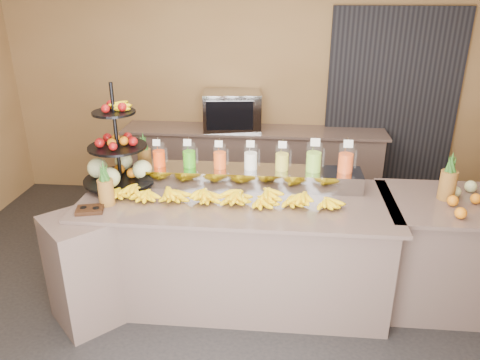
# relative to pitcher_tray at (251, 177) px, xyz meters

# --- Properties ---
(ground) EXTENTS (6.00, 6.00, 0.00)m
(ground) POSITION_rel_pitcher_tray_xyz_m (-0.09, -0.58, -1.01)
(ground) COLOR black
(ground) RESTS_ON ground
(room_envelope) EXTENTS (6.04, 5.02, 2.82)m
(room_envelope) POSITION_rel_pitcher_tray_xyz_m (0.10, 0.21, 0.87)
(room_envelope) COLOR olive
(room_envelope) RESTS_ON ground
(buffet_counter) EXTENTS (2.75, 1.25, 0.93)m
(buffet_counter) POSITION_rel_pitcher_tray_xyz_m (-0.20, -0.32, -0.54)
(buffet_counter) COLOR gray
(buffet_counter) RESTS_ON ground
(right_counter) EXTENTS (1.08, 0.88, 0.93)m
(right_counter) POSITION_rel_pitcher_tray_xyz_m (1.61, -0.18, -0.54)
(right_counter) COLOR gray
(right_counter) RESTS_ON ground
(back_ledge) EXTENTS (3.10, 0.55, 0.93)m
(back_ledge) POSITION_rel_pitcher_tray_xyz_m (-0.09, 1.67, -0.54)
(back_ledge) COLOR gray
(back_ledge) RESTS_ON ground
(pitcher_tray) EXTENTS (1.85, 0.30, 0.15)m
(pitcher_tray) POSITION_rel_pitcher_tray_xyz_m (0.00, 0.00, 0.00)
(pitcher_tray) COLOR gray
(pitcher_tray) RESTS_ON buffet_counter
(juice_pitcher_orange_a) EXTENTS (0.11, 0.11, 0.26)m
(juice_pitcher_orange_a) POSITION_rel_pitcher_tray_xyz_m (-0.78, -0.00, 0.16)
(juice_pitcher_orange_a) COLOR silver
(juice_pitcher_orange_a) RESTS_ON pitcher_tray
(juice_pitcher_green) EXTENTS (0.11, 0.12, 0.27)m
(juice_pitcher_green) POSITION_rel_pitcher_tray_xyz_m (-0.52, -0.00, 0.17)
(juice_pitcher_green) COLOR silver
(juice_pitcher_green) RESTS_ON pitcher_tray
(juice_pitcher_orange_b) EXTENTS (0.11, 0.11, 0.27)m
(juice_pitcher_orange_b) POSITION_rel_pitcher_tray_xyz_m (-0.26, -0.00, 0.16)
(juice_pitcher_orange_b) COLOR silver
(juice_pitcher_orange_b) RESTS_ON pitcher_tray
(juice_pitcher_milk) EXTENTS (0.11, 0.12, 0.28)m
(juice_pitcher_milk) POSITION_rel_pitcher_tray_xyz_m (-0.00, -0.00, 0.17)
(juice_pitcher_milk) COLOR silver
(juice_pitcher_milk) RESTS_ON pitcher_tray
(juice_pitcher_lemon) EXTENTS (0.11, 0.12, 0.28)m
(juice_pitcher_lemon) POSITION_rel_pitcher_tray_xyz_m (0.26, -0.00, 0.17)
(juice_pitcher_lemon) COLOR silver
(juice_pitcher_lemon) RESTS_ON pitcher_tray
(juice_pitcher_lime) EXTENTS (0.13, 0.13, 0.31)m
(juice_pitcher_lime) POSITION_rel_pitcher_tray_xyz_m (0.52, -0.00, 0.18)
(juice_pitcher_lime) COLOR silver
(juice_pitcher_lime) RESTS_ON pitcher_tray
(juice_pitcher_orange_c) EXTENTS (0.13, 0.13, 0.31)m
(juice_pitcher_orange_c) POSITION_rel_pitcher_tray_xyz_m (0.78, -0.00, 0.18)
(juice_pitcher_orange_c) COLOR silver
(juice_pitcher_orange_c) RESTS_ON pitcher_tray
(banana_heap) EXTENTS (1.90, 0.17, 0.16)m
(banana_heap) POSITION_rel_pitcher_tray_xyz_m (-0.22, -0.34, -0.00)
(banana_heap) COLOR yellow
(banana_heap) RESTS_ON buffet_counter
(fruit_stand) EXTENTS (0.77, 0.77, 0.87)m
(fruit_stand) POSITION_rel_pitcher_tray_xyz_m (-1.06, -0.09, 0.15)
(fruit_stand) COLOR black
(fruit_stand) RESTS_ON buffet_counter
(condiment_caddy) EXTENTS (0.23, 0.19, 0.03)m
(condiment_caddy) POSITION_rel_pitcher_tray_xyz_m (-1.17, -0.61, -0.06)
(condiment_caddy) COLOR black
(condiment_caddy) RESTS_ON buffet_counter
(pineapple_left_a) EXTENTS (0.12, 0.12, 0.37)m
(pineapple_left_a) POSITION_rel_pitcher_tray_xyz_m (-1.08, -0.48, 0.06)
(pineapple_left_a) COLOR brown
(pineapple_left_a) RESTS_ON buffet_counter
(pineapple_left_b) EXTENTS (0.12, 0.12, 0.38)m
(pineapple_left_b) POSITION_rel_pitcher_tray_xyz_m (-0.97, 0.21, 0.07)
(pineapple_left_b) COLOR brown
(pineapple_left_b) RESTS_ON buffet_counter
(right_fruit_pile) EXTENTS (0.45, 0.43, 0.24)m
(right_fruit_pile) POSITION_rel_pitcher_tray_xyz_m (1.71, -0.27, 0.00)
(right_fruit_pile) COLOR brown
(right_fruit_pile) RESTS_ON right_counter
(oven_warmer) EXTENTS (0.71, 0.54, 0.44)m
(oven_warmer) POSITION_rel_pitcher_tray_xyz_m (-0.34, 1.67, 0.14)
(oven_warmer) COLOR gray
(oven_warmer) RESTS_ON back_ledge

